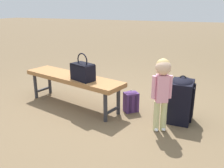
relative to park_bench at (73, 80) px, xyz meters
The scene contains 6 objects.
ground_plane 0.69m from the park_bench, ahead, with size 40.00×40.00×0.00m, color brown.
park_bench is the anchor object (origin of this frame).
handbag 0.32m from the park_bench, 27.08° to the right, with size 0.36×0.28×0.37m.
child_standing 1.36m from the park_bench, 11.41° to the right, with size 0.21×0.18×0.86m.
backpack_large 1.51m from the park_bench, ahead, with size 0.32×0.36×0.60m.
backpack_small 0.88m from the park_bench, ahead, with size 0.23×0.23×0.31m.
Camera 1 is at (1.23, -2.81, 1.42)m, focal length 39.27 mm.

